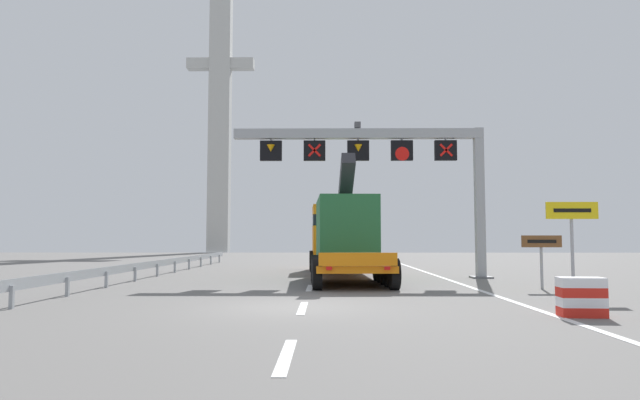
{
  "coord_description": "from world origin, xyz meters",
  "views": [
    {
      "loc": [
        0.9,
        -14.45,
        1.79
      ],
      "look_at": [
        0.62,
        9.11,
        3.46
      ],
      "focal_mm": 30.63,
      "sensor_mm": 36.0,
      "label": 1
    }
  ],
  "objects_px": {
    "tourist_info_sign_brown": "(542,248)",
    "crash_barrier_striped": "(581,297)",
    "overhead_lane_gantry": "(388,156)",
    "exit_sign_yellow": "(572,224)",
    "heavy_haul_truck_orange": "(341,235)",
    "bridge_pylon_distant": "(220,97)"
  },
  "relations": [
    {
      "from": "exit_sign_yellow",
      "to": "tourist_info_sign_brown",
      "type": "xyz_separation_m",
      "value": [
        -0.03,
        2.39,
        -0.8
      ]
    },
    {
      "from": "overhead_lane_gantry",
      "to": "exit_sign_yellow",
      "type": "distance_m",
      "value": 9.85
    },
    {
      "from": "heavy_haul_truck_orange",
      "to": "bridge_pylon_distant",
      "type": "relative_size",
      "value": 0.35
    },
    {
      "from": "crash_barrier_striped",
      "to": "overhead_lane_gantry",
      "type": "bearing_deg",
      "value": 103.82
    },
    {
      "from": "exit_sign_yellow",
      "to": "bridge_pylon_distant",
      "type": "distance_m",
      "value": 62.05
    },
    {
      "from": "overhead_lane_gantry",
      "to": "bridge_pylon_distant",
      "type": "relative_size",
      "value": 0.29
    },
    {
      "from": "heavy_haul_truck_orange",
      "to": "tourist_info_sign_brown",
      "type": "xyz_separation_m",
      "value": [
        6.95,
        -7.07,
        -0.55
      ]
    },
    {
      "from": "crash_barrier_striped",
      "to": "bridge_pylon_distant",
      "type": "height_order",
      "value": "bridge_pylon_distant"
    },
    {
      "from": "heavy_haul_truck_orange",
      "to": "crash_barrier_striped",
      "type": "distance_m",
      "value": 14.89
    },
    {
      "from": "heavy_haul_truck_orange",
      "to": "bridge_pylon_distant",
      "type": "distance_m",
      "value": 51.49
    },
    {
      "from": "heavy_haul_truck_orange",
      "to": "bridge_pylon_distant",
      "type": "bearing_deg",
      "value": 108.26
    },
    {
      "from": "heavy_haul_truck_orange",
      "to": "tourist_info_sign_brown",
      "type": "bearing_deg",
      "value": -45.49
    },
    {
      "from": "tourist_info_sign_brown",
      "to": "crash_barrier_striped",
      "type": "relative_size",
      "value": 1.85
    },
    {
      "from": "tourist_info_sign_brown",
      "to": "crash_barrier_striped",
      "type": "height_order",
      "value": "tourist_info_sign_brown"
    },
    {
      "from": "bridge_pylon_distant",
      "to": "exit_sign_yellow",
      "type": "bearing_deg",
      "value": -68.19
    },
    {
      "from": "tourist_info_sign_brown",
      "to": "crash_barrier_striped",
      "type": "xyz_separation_m",
      "value": [
        -1.79,
        -6.81,
        -0.99
      ]
    },
    {
      "from": "tourist_info_sign_brown",
      "to": "crash_barrier_striped",
      "type": "distance_m",
      "value": 7.11
    },
    {
      "from": "tourist_info_sign_brown",
      "to": "overhead_lane_gantry",
      "type": "bearing_deg",
      "value": 131.2
    },
    {
      "from": "overhead_lane_gantry",
      "to": "crash_barrier_striped",
      "type": "distance_m",
      "value": 13.68
    },
    {
      "from": "crash_barrier_striped",
      "to": "heavy_haul_truck_orange",
      "type": "bearing_deg",
      "value": 110.4
    },
    {
      "from": "heavy_haul_truck_orange",
      "to": "crash_barrier_striped",
      "type": "height_order",
      "value": "heavy_haul_truck_orange"
    },
    {
      "from": "overhead_lane_gantry",
      "to": "tourist_info_sign_brown",
      "type": "distance_m",
      "value": 8.41
    }
  ]
}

